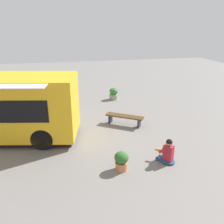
# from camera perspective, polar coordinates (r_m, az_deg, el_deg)

# --- Properties ---
(ground_plane) EXTENTS (40.00, 40.00, 0.00)m
(ground_plane) POSITION_cam_1_polar(r_m,az_deg,el_deg) (10.87, -17.23, -4.96)
(ground_plane) COLOR slate
(food_truck) EXTENTS (3.50, 5.53, 2.58)m
(food_truck) POSITION_cam_1_polar(r_m,az_deg,el_deg) (10.29, -22.19, 0.36)
(food_truck) COLOR gold
(food_truck) RESTS_ON ground_plane
(person_customer) EXTENTS (0.73, 0.70, 0.87)m
(person_customer) POSITION_cam_1_polar(r_m,az_deg,el_deg) (8.48, 12.94, -9.42)
(person_customer) COLOR navy
(person_customer) RESTS_ON ground_plane
(planter_flowering_near) EXTENTS (0.54, 0.54, 0.73)m
(planter_flowering_near) POSITION_cam_1_polar(r_m,az_deg,el_deg) (14.90, 0.40, 4.37)
(planter_flowering_near) COLOR gray
(planter_flowering_near) RESTS_ON ground_plane
(planter_flowering_far) EXTENTS (0.46, 0.46, 0.65)m
(planter_flowering_far) POSITION_cam_1_polar(r_m,az_deg,el_deg) (7.87, 2.25, -11.38)
(planter_flowering_far) COLOR #C37848
(planter_flowering_far) RESTS_ON ground_plane
(plaza_bench) EXTENTS (1.31, 1.68, 0.47)m
(plaza_bench) POSITION_cam_1_polar(r_m,az_deg,el_deg) (11.14, 2.99, -1.38)
(plaza_bench) COLOR #4B3519
(plaza_bench) RESTS_ON ground_plane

